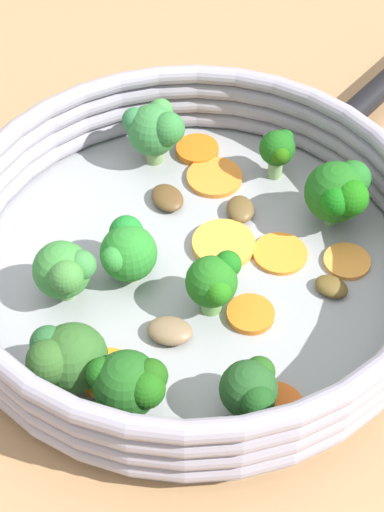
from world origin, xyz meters
TOP-DOWN VIEW (x-y plane):
  - ground_plane at (0.00, 0.00)m, footprint 4.00×4.00m
  - skillet at (0.00, 0.00)m, footprint 0.33×0.33m
  - skillet_rim_wall at (0.00, 0.00)m, footprint 0.34×0.34m
  - skillet_rivet_left at (0.16, -0.02)m, footprint 0.01×0.01m
  - skillet_rivet_right at (0.15, 0.06)m, footprint 0.01×0.01m
  - carrot_slice_0 at (0.08, 0.06)m, footprint 0.05×0.05m
  - carrot_slice_1 at (0.06, -0.03)m, footprint 0.05×0.05m
  - carrot_slice_2 at (-0.04, -0.12)m, footprint 0.05×0.05m
  - carrot_slice_3 at (0.00, -0.06)m, footprint 0.04×0.04m
  - carrot_slice_4 at (-0.10, -0.03)m, footprint 0.05×0.05m
  - carrot_slice_5 at (0.09, -0.07)m, footprint 0.04×0.04m
  - carrot_slice_6 at (0.03, 0.00)m, footprint 0.05×0.05m
  - carrot_slice_7 at (0.09, 0.09)m, footprint 0.04×0.04m
  - broccoli_floret_0 at (-0.08, 0.04)m, footprint 0.04×0.05m
  - broccoli_floret_1 at (-0.12, -0.02)m, footprint 0.05×0.05m
  - broccoli_floret_2 at (-0.01, -0.04)m, footprint 0.04×0.04m
  - broccoli_floret_3 at (-0.06, -0.11)m, footprint 0.04×0.04m
  - broccoli_floret_4 at (0.12, 0.03)m, footprint 0.03×0.03m
  - broccoli_floret_5 at (0.11, -0.04)m, footprint 0.05×0.05m
  - broccoli_floret_6 at (-0.03, 0.03)m, footprint 0.04×0.04m
  - broccoli_floret_7 at (-0.11, -0.06)m, footprint 0.04×0.05m
  - broccoli_floret_8 at (0.06, 0.11)m, footprint 0.04×0.05m
  - mushroom_piece_0 at (0.07, 0.02)m, footprint 0.03×0.03m
  - mushroom_piece_1 at (0.06, -0.08)m, footprint 0.02×0.03m
  - mushroom_piece_2 at (-0.05, -0.03)m, footprint 0.04×0.04m
  - mushroom_piece_3 at (0.03, 0.06)m, footprint 0.03×0.04m

SIDE VIEW (x-z plane):
  - ground_plane at x=0.00m, z-range 0.00..0.00m
  - skillet at x=0.00m, z-range 0.00..0.01m
  - carrot_slice_4 at x=-0.10m, z-range 0.01..0.01m
  - carrot_slice_2 at x=-0.04m, z-range 0.01..0.01m
  - carrot_slice_5 at x=0.09m, z-range 0.01..0.01m
  - carrot_slice_1 at x=0.06m, z-range 0.01..0.01m
  - carrot_slice_0 at x=0.08m, z-range 0.01..0.01m
  - carrot_slice_3 at x=0.00m, z-range 0.01..0.02m
  - carrot_slice_7 at x=0.09m, z-range 0.01..0.02m
  - carrot_slice_6 at x=0.03m, z-range 0.01..0.02m
  - skillet_rivet_left at x=0.16m, z-range 0.01..0.02m
  - skillet_rivet_right at x=0.15m, z-range 0.01..0.02m
  - mushroom_piece_1 at x=0.06m, z-range 0.01..0.02m
  - mushroom_piece_3 at x=0.03m, z-range 0.01..0.02m
  - mushroom_piece_0 at x=0.07m, z-range 0.01..0.02m
  - mushroom_piece_2 at x=-0.05m, z-range 0.01..0.02m
  - broccoli_floret_6 at x=-0.03m, z-range 0.01..0.06m
  - broccoli_floret_3 at x=-0.06m, z-range 0.01..0.06m
  - broccoli_floret_4 at x=0.12m, z-range 0.02..0.06m
  - broccoli_floret_0 at x=-0.08m, z-range 0.01..0.06m
  - broccoli_floret_2 at x=-0.01m, z-range 0.02..0.06m
  - skillet_rim_wall at x=0.00m, z-range 0.01..0.07m
  - broccoli_floret_1 at x=-0.12m, z-range 0.02..0.07m
  - broccoli_floret_8 at x=0.06m, z-range 0.02..0.07m
  - broccoli_floret_5 at x=0.11m, z-range 0.02..0.07m
  - broccoli_floret_7 at x=-0.11m, z-range 0.02..0.07m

